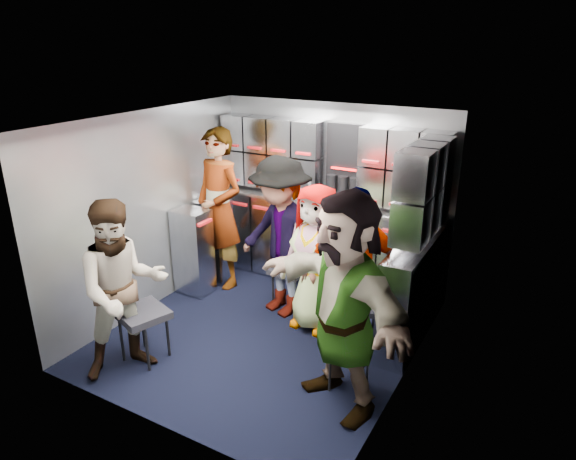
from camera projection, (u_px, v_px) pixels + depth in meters
The scene contains 29 objects.
floor at pixel (266, 333), 5.12m from camera, with size 3.00×3.00×0.00m, color black.
wall_back at pixel (333, 194), 5.97m from camera, with size 2.80×0.04×2.10m, color #90969D.
wall_left at pixel (152, 211), 5.39m from camera, with size 0.04×3.00×2.10m, color #90969D.
wall_right at pixel (413, 266), 4.11m from camera, with size 0.04×3.00×2.10m, color #90969D.
ceiling at pixel (263, 121), 4.38m from camera, with size 2.80×3.00×0.02m, color silver.
cart_bank_back at pixel (324, 244), 6.00m from camera, with size 2.68×0.38×0.99m, color #9B9FAB.
cart_bank_left at pixel (204, 246), 5.95m from camera, with size 0.38×0.76×0.99m, color #9B9FAB.
counter at pixel (325, 202), 5.81m from camera, with size 2.68×0.42×0.03m, color #AEB0B5.
locker_bank_back at pixel (328, 160), 5.69m from camera, with size 2.68×0.28×0.82m, color #9B9FAB.
locker_bank_right at pixel (424, 189), 4.59m from camera, with size 0.28×1.00×0.82m, color #9B9FAB.
right_cabinet at pixel (411, 293), 4.86m from camera, with size 0.28×1.20×1.00m, color #9B9FAB.
coffee_niche at pixel (345, 162), 5.67m from camera, with size 0.46×0.16×0.84m, color black, non-canonical shape.
red_latch_strip at pixel (317, 218), 5.70m from camera, with size 2.60×0.02×0.03m, color #B11317.
jump_seat_near_left at pixel (142, 316), 4.57m from camera, with size 0.52×0.51×0.49m.
jump_seat_mid_left at pixel (289, 272), 5.55m from camera, with size 0.39×0.37×0.44m.
jump_seat_center at pixel (323, 285), 5.28m from camera, with size 0.41×0.39×0.43m.
jump_seat_mid_right at pixel (358, 308), 4.87m from camera, with size 0.42×0.41×0.40m.
jump_seat_near_right at pixel (350, 353), 4.19m from camera, with size 0.36×0.34×0.40m.
attendant_standing at pixel (219, 209), 5.84m from camera, with size 0.68×0.44×1.86m, color black.
attendant_arc_a at pixel (123, 289), 4.30m from camera, with size 0.76×0.60×1.57m, color black.
attendant_arc_b at pixel (280, 238), 5.24m from camera, with size 1.09×0.63×1.69m, color black.
attendant_arc_c at pixel (316, 258), 5.00m from camera, with size 0.73×0.47×1.49m, color black.
attendant_arc_d at pixel (352, 273), 4.56m from camera, with size 0.93×0.39×1.59m, color black.
attendant_arc_e at pixel (344, 304), 3.85m from camera, with size 1.66×0.53×1.79m, color black.
bottle_left at pixel (301, 189), 5.85m from camera, with size 0.07×0.07×0.23m, color white.
bottle_mid at pixel (311, 189), 5.79m from camera, with size 0.07×0.07×0.25m, color white.
bottle_right at pixel (407, 204), 5.28m from camera, with size 0.06×0.06×0.25m, color white.
cup_left at pixel (280, 191), 5.99m from camera, with size 0.08×0.08×0.10m, color beige.
cup_right at pixel (409, 212), 5.29m from camera, with size 0.07×0.07×0.09m, color beige.
Camera 1 is at (2.36, -3.75, 2.78)m, focal length 32.00 mm.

